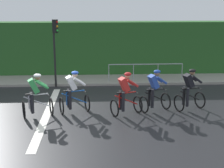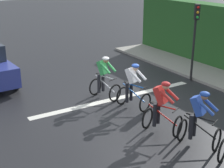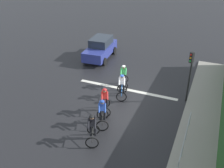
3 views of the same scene
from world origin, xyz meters
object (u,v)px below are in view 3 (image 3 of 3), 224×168
Objects in this scene: cyclist_lead at (92,128)px; cyclist_second at (102,113)px; traffic_light_near_crossing at (190,70)px; pedestrian_railing_kerbside at (185,137)px; cyclist_fourth at (122,86)px; cyclist_mid at (105,101)px; cyclist_trailing at (123,76)px; car_navy at (100,48)px.

cyclist_lead is 1.00× the size of cyclist_second.
traffic_light_near_crossing is 0.86× the size of pedestrian_railing_kerbside.
cyclist_fourth reaches higher than pedestrian_railing_kerbside.
cyclist_mid is 1.00× the size of cyclist_trailing.
cyclist_fourth is at bearing -88.18° from cyclist_lead.
cyclist_mid is at bearing -16.93° from pedestrian_railing_kerbside.
cyclist_trailing is at bearing -73.88° from cyclist_fourth.
traffic_light_near_crossing reaches higher than car_navy.
traffic_light_near_crossing is (-7.91, 4.28, 1.35)m from car_navy.
cyclist_second and cyclist_trailing have the same top height.
cyclist_fourth is 5.71m from pedestrian_railing_kerbside.
car_navy is 12.27m from pedestrian_railing_kerbside.
cyclist_fourth is 0.50× the size of traffic_light_near_crossing.
cyclist_trailing is 4.56m from traffic_light_near_crossing.
pedestrian_railing_kerbside is at bearing 97.55° from traffic_light_near_crossing.
cyclist_lead and cyclist_mid have the same top height.
cyclist_lead is 0.50× the size of traffic_light_near_crossing.
cyclist_mid is at bearing -72.15° from cyclist_second.
cyclist_fourth is at bearing -37.40° from pedestrian_railing_kerbside.
car_navy reaches higher than cyclist_second.
cyclist_fourth is at bearing -99.29° from cyclist_mid.
cyclist_trailing is at bearing 131.81° from car_navy.
cyclist_second is at bearing 115.32° from car_navy.
cyclist_lead is 0.43× the size of pedestrian_railing_kerbside.
cyclist_lead is 2.62m from cyclist_mid.
pedestrian_railing_kerbside is (-4.92, 4.82, 0.00)m from cyclist_trailing.
cyclist_trailing is at bearing -84.40° from cyclist_second.
traffic_light_near_crossing is at bearing -82.45° from pedestrian_railing_kerbside.
cyclist_lead and cyclist_fourth have the same top height.
cyclist_fourth is 4.32m from traffic_light_near_crossing.
car_navy is (4.03, -8.52, 0.08)m from cyclist_second.
car_navy is at bearing -46.05° from pedestrian_railing_kerbside.
cyclist_lead is 4.52m from pedestrian_railing_kerbside.
cyclist_fourth is (0.05, -3.16, 0.00)m from cyclist_second.
car_navy is (4.13, -9.93, 0.08)m from cyclist_lead.
car_navy is at bearing -28.43° from traffic_light_near_crossing.
cyclist_lead is 5.94m from cyclist_trailing.
cyclist_second is 0.50× the size of traffic_light_near_crossing.
cyclist_fourth is at bearing 126.57° from car_navy.
cyclist_mid is at bearing -79.65° from cyclist_lead.
cyclist_fourth is 0.43× the size of pedestrian_railing_kerbside.
cyclist_lead is 1.00× the size of cyclist_mid.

